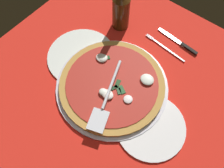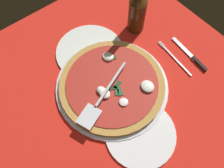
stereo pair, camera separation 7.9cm
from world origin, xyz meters
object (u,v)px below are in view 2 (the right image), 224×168
Objects in this scene: beer_bottle at (137,12)px; dinner_plate_right at (90,52)px; dinner_plate_left at (140,134)px; place_setting_near at (183,58)px; pizza_server at (103,96)px; pizza at (112,84)px.

dinner_plate_right is at bearing 85.06° from beer_bottle.
beer_bottle is (34.11, -28.03, 8.62)cm from dinner_plate_left.
pizza_server is at bearing 86.89° from place_setting_near.
place_setting_near is at bearing 151.28° from pizza_server.
beer_bottle is (15.20, -24.33, 6.94)cm from pizza.
pizza_server reaches higher than dinner_plate_right.
pizza_server is (-2.43, 6.08, 2.57)cm from pizza.
beer_bottle is at bearing -58.01° from pizza.
dinner_plate_left is 1.05× the size of place_setting_near.
dinner_plate_left is 0.94× the size of beer_bottle.
dinner_plate_right is 1.20× the size of place_setting_near.
pizza_server is at bearing 120.10° from beer_bottle.
pizza is at bearing -178.68° from pizza_server.
pizza is 1.43× the size of pizza_server.
beer_bottle reaches higher than pizza.
pizza_server reaches higher than dinner_plate_left.
dinner_plate_left and dinner_plate_right have the same top height.
beer_bottle reaches higher than place_setting_near.
dinner_plate_left is at bearing 140.59° from beer_bottle.
beer_bottle reaches higher than pizza_server.
dinner_plate_right is at bearing -10.06° from dinner_plate_left.
pizza_server is (16.48, 2.38, 4.25)cm from dinner_plate_left.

